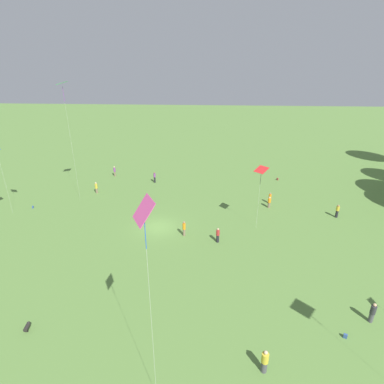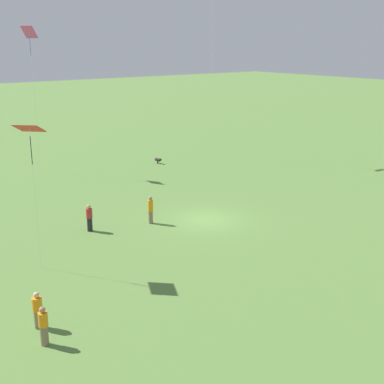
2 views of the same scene
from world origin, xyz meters
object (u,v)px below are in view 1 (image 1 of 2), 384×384
Objects in this scene: person_3 at (270,198)px; kite_6 at (144,217)px; person_0 at (337,211)px; person_2 at (269,202)px; picnic_bag_2 at (345,336)px; person_4 at (184,228)px; person_5 at (218,235)px; kite_5 at (261,171)px; kite_7 at (62,87)px; person_1 at (96,188)px; person_6 at (115,171)px; picnic_bag_1 at (277,179)px; dog_0 at (27,327)px; person_8 at (265,361)px; person_9 at (372,313)px; picnic_bag_0 at (33,207)px; person_7 at (155,177)px.

kite_6 is at bearing 160.76° from person_3.
person_0 is 31.44m from kite_6.
person_2 is 4.96× the size of picnic_bag_2.
person_4 is at bearing 107.72° from person_2.
person_5 is 5.30× the size of picnic_bag_2.
kite_6 is at bearing 31.44° from person_4.
kite_5 is at bearing -26.79° from person_5.
person_1 is at bearing 176.90° from kite_7.
person_6 is (-10.61, -24.19, 0.12)m from person_2.
picnic_bag_1 is (-10.69, 3.14, -0.58)m from person_2.
person_3 reaches higher than dog_0.
person_6 is 39.58m from person_8.
person_1 is at bearing -170.54° from person_8.
person_6 is (-9.28, -24.50, 0.10)m from person_3.
person_1 is 0.96× the size of person_4.
picnic_bag_1 is at bearing 177.69° from picnic_bag_2.
person_9 is 19.24m from kite_6.
kite_6 is (16.49, -3.57, 10.62)m from person_5.
picnic_bag_2 is at bearing 61.16° from picnic_bag_0.
kite_5 is (-17.96, 1.76, 6.14)m from person_8.
person_3 is 0.94× the size of person_9.
person_4 reaches higher than person_0.
dog_0 is (22.93, -20.64, -0.42)m from person_3.
picnic_bag_2 is (18.41, -6.04, -0.70)m from person_0.
person_9 is at bearing 84.25° from person_4.
person_9 is 4.58× the size of picnic_bag_1.
kite_7 reaches higher than dog_0.
kite_7 is at bearing -88.22° from person_4.
person_9 reaches higher than picnic_bag_2.
person_0 is at bearing 122.51° from person_8.
dog_0 is at bearing -87.44° from picnic_bag_2.
person_0 is 34.28m from dog_0.
person_4 is 0.24× the size of kite_5.
kite_6 is (6.45, -14.69, 10.61)m from person_9.
person_6 reaches higher than person_1.
person_0 is 34.57m from person_6.
picnic_bag_0 is at bearing -26.67° from kite_7.
person_4 reaches higher than picnic_bag_2.
kite_5 is at bearing -18.74° from person_7.
picnic_bag_1 is (-9.35, 2.84, -0.60)m from person_3.
person_1 is 14.43m from kite_7.
kite_6 is 30.86m from kite_7.
person_4 is at bearing 174.35° from person_8.
dog_0 is (12.64, -13.50, -0.47)m from person_5.
dog_0 reaches higher than picnic_bag_1.
person_1 is 35.60m from picnic_bag_2.
kite_6 is 33.07m from picnic_bag_0.
person_9 is 24.77m from dog_0.
kite_5 is (5.53, -2.35, 6.20)m from person_2.
kite_7 reaches higher than person_6.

